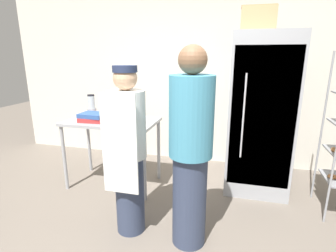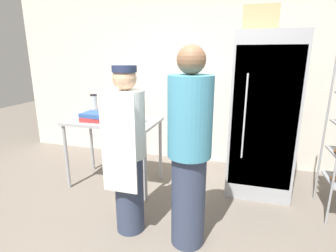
# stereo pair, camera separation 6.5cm
# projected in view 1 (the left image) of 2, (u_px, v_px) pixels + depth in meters

# --- Properties ---
(back_wall) EXTENTS (6.40, 0.12, 2.91)m
(back_wall) POSITION_uv_depth(u_px,v_px,m) (199.00, 71.00, 4.09)
(back_wall) COLOR silver
(back_wall) RESTS_ON ground_plane
(refrigerator) EXTENTS (0.75, 0.71, 1.96)m
(refrigerator) POSITION_uv_depth(u_px,v_px,m) (260.00, 115.00, 3.22)
(refrigerator) COLOR #9EA0A5
(refrigerator) RESTS_ON ground_plane
(prep_counter) EXTENTS (1.16, 0.67, 0.89)m
(prep_counter) POSITION_uv_depth(u_px,v_px,m) (112.00, 128.00, 3.38)
(prep_counter) COLOR #9EA0A5
(prep_counter) RESTS_ON ground_plane
(donut_box) EXTENTS (0.28, 0.20, 0.24)m
(donut_box) POSITION_uv_depth(u_px,v_px,m) (129.00, 121.00, 3.13)
(donut_box) COLOR silver
(donut_box) RESTS_ON prep_counter
(blender_pitcher) EXTENTS (0.12, 0.12, 0.28)m
(blender_pitcher) POSITION_uv_depth(u_px,v_px,m) (92.00, 106.00, 3.65)
(blender_pitcher) COLOR #99999E
(blender_pitcher) RESTS_ON prep_counter
(binder_stack) EXTENTS (0.32, 0.26, 0.11)m
(binder_stack) POSITION_uv_depth(u_px,v_px,m) (93.00, 117.00, 3.29)
(binder_stack) COLOR #B72D2D
(binder_stack) RESTS_ON prep_counter
(cardboard_storage_box) EXTENTS (0.39, 0.33, 0.28)m
(cardboard_storage_box) POSITION_uv_depth(u_px,v_px,m) (258.00, 19.00, 3.01)
(cardboard_storage_box) COLOR tan
(cardboard_storage_box) RESTS_ON refrigerator
(person_baker) EXTENTS (0.34, 0.36, 1.61)m
(person_baker) POSITION_uv_depth(u_px,v_px,m) (128.00, 151.00, 2.42)
(person_baker) COLOR #333D56
(person_baker) RESTS_ON ground_plane
(person_customer) EXTENTS (0.38, 0.38, 1.78)m
(person_customer) POSITION_uv_depth(u_px,v_px,m) (191.00, 150.00, 2.24)
(person_customer) COLOR #333D56
(person_customer) RESTS_ON ground_plane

